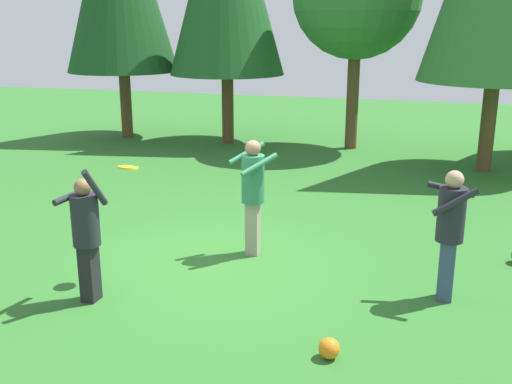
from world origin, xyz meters
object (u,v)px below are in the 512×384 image
at_px(person_catcher, 253,187).
at_px(frisbee, 128,168).
at_px(ball_orange, 329,348).
at_px(person_bystander, 450,225).
at_px(person_thrower, 86,229).

xyz_separation_m(person_catcher, frisbee, (-1.33, -1.29, 0.51)).
bearing_deg(ball_orange, frisbee, 156.20).
bearing_deg(person_bystander, person_thrower, 10.04).
height_order(person_catcher, frisbee, person_catcher).
distance_m(frisbee, ball_orange, 3.54).
bearing_deg(person_catcher, ball_orange, 77.84).
relative_size(frisbee, ball_orange, 1.51).
bearing_deg(person_catcher, person_thrower, 10.14).
xyz_separation_m(person_thrower, person_bystander, (4.29, 1.32, 0.05)).
height_order(person_thrower, ball_orange, person_thrower).
xyz_separation_m(person_thrower, ball_orange, (3.13, -0.49, -0.83)).
bearing_deg(person_thrower, frisbee, -0.00).
relative_size(person_catcher, frisbee, 5.16).
xyz_separation_m(person_catcher, ball_orange, (1.63, -2.59, -0.94)).
distance_m(person_thrower, frisbee, 1.03).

